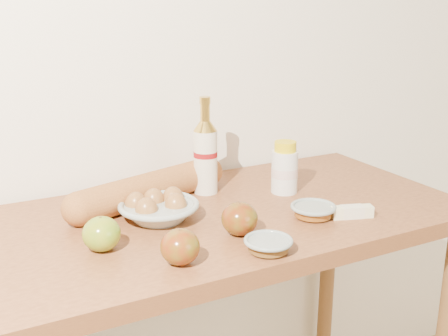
# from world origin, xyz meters

# --- Properties ---
(back_wall) EXTENTS (3.50, 0.02, 2.60)m
(back_wall) POSITION_xyz_m (0.00, 1.51, 1.30)
(back_wall) COLOR white
(back_wall) RESTS_ON ground
(table) EXTENTS (1.20, 0.60, 0.90)m
(table) POSITION_xyz_m (0.00, 1.18, 0.78)
(table) COLOR #94572F
(table) RESTS_ON ground
(bourbon_bottle) EXTENTS (0.06, 0.06, 0.26)m
(bourbon_bottle) POSITION_xyz_m (0.04, 1.33, 1.00)
(bourbon_bottle) COLOR beige
(bourbon_bottle) RESTS_ON table
(cream_bottle) EXTENTS (0.09, 0.09, 0.14)m
(cream_bottle) POSITION_xyz_m (0.22, 1.23, 0.96)
(cream_bottle) COLOR silver
(cream_bottle) RESTS_ON table
(egg_bowl) EXTENTS (0.20, 0.20, 0.07)m
(egg_bowl) POSITION_xyz_m (-0.14, 1.21, 0.93)
(egg_bowl) COLOR #95A39E
(egg_bowl) RESTS_ON table
(baguette) EXTENTS (0.48, 0.22, 0.08)m
(baguette) POSITION_xyz_m (-0.12, 1.31, 0.94)
(baguette) COLOR #B47037
(baguette) RESTS_ON table
(apple_yellowgreen) EXTENTS (0.09, 0.09, 0.07)m
(apple_yellowgreen) POSITION_xyz_m (-0.31, 1.10, 0.94)
(apple_yellowgreen) COLOR olive
(apple_yellowgreen) RESTS_ON table
(apple_redgreen_front) EXTENTS (0.09, 0.09, 0.07)m
(apple_redgreen_front) POSITION_xyz_m (-0.19, 0.97, 0.94)
(apple_redgreen_front) COLOR maroon
(apple_redgreen_front) RESTS_ON table
(apple_redgreen_right) EXTENTS (0.11, 0.11, 0.07)m
(apple_redgreen_right) POSITION_xyz_m (-0.02, 1.04, 0.94)
(apple_redgreen_right) COLOR maroon
(apple_redgreen_right) RESTS_ON table
(sugar_bowl) EXTENTS (0.12, 0.12, 0.03)m
(sugar_bowl) POSITION_xyz_m (-0.01, 0.94, 0.92)
(sugar_bowl) COLOR gray
(sugar_bowl) RESTS_ON table
(syrup_bowl) EXTENTS (0.13, 0.13, 0.03)m
(syrup_bowl) POSITION_xyz_m (0.18, 1.05, 0.92)
(syrup_bowl) COLOR gray
(syrup_bowl) RESTS_ON table
(butter_stick) EXTENTS (0.10, 0.06, 0.03)m
(butter_stick) POSITION_xyz_m (0.26, 1.01, 0.91)
(butter_stick) COLOR beige
(butter_stick) RESTS_ON table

